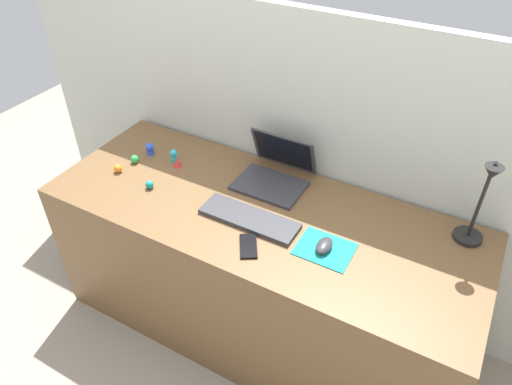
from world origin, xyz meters
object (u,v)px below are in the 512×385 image
at_px(toy_figurine_red, 177,162).
at_px(desk_lamp, 479,206).
at_px(cell_phone, 248,246).
at_px(toy_figurine_green, 135,159).
at_px(laptop, 276,170).
at_px(toy_figurine_blue, 150,148).
at_px(toy_figurine_teal, 149,185).
at_px(toy_figurine_cyan, 174,155).
at_px(keyboard, 249,218).
at_px(toy_figurine_orange, 118,168).
at_px(mouse, 324,246).

bearing_deg(toy_figurine_red, desk_lamp, 5.35).
height_order(cell_phone, toy_figurine_green, toy_figurine_green).
distance_m(laptop, toy_figurine_red, 0.47).
distance_m(toy_figurine_blue, toy_figurine_red, 0.18).
height_order(toy_figurine_teal, toy_figurine_blue, toy_figurine_blue).
relative_size(cell_phone, toy_figurine_teal, 3.35).
bearing_deg(toy_figurine_blue, toy_figurine_cyan, 2.85).
bearing_deg(laptop, desk_lamp, -0.75).
bearing_deg(cell_phone, desk_lamp, -1.40).
relative_size(laptop, toy_figurine_red, 6.71).
height_order(toy_figurine_blue, toy_figurine_cyan, toy_figurine_cyan).
distance_m(toy_figurine_teal, toy_figurine_green, 0.22).
xyz_separation_m(desk_lamp, toy_figurine_red, (-1.27, -0.12, -0.16)).
height_order(keyboard, toy_figurine_green, toy_figurine_green).
height_order(cell_phone, toy_figurine_red, toy_figurine_red).
bearing_deg(keyboard, toy_figurine_orange, -179.77).
relative_size(cell_phone, toy_figurine_orange, 3.17).
bearing_deg(cell_phone, laptop, 72.11).
height_order(mouse, toy_figurine_orange, toy_figurine_orange).
xyz_separation_m(toy_figurine_teal, toy_figurine_green, (-0.19, 0.12, 0.00)).
relative_size(laptop, desk_lamp, 0.75).
relative_size(mouse, toy_figurine_red, 2.15).
bearing_deg(toy_figurine_red, toy_figurine_orange, -140.75).
distance_m(desk_lamp, toy_figurine_red, 1.28).
bearing_deg(toy_figurine_blue, desk_lamp, 3.99).
bearing_deg(cell_phone, toy_figurine_teal, 137.40).
bearing_deg(desk_lamp, toy_figurine_teal, -166.14).
bearing_deg(cell_phone, keyboard, 86.67).
height_order(keyboard, toy_figurine_red, toy_figurine_red).
bearing_deg(toy_figurine_orange, toy_figurine_teal, -7.05).
distance_m(toy_figurine_blue, toy_figurine_green, 0.10).
bearing_deg(toy_figurine_green, keyboard, -7.83).
distance_m(toy_figurine_orange, toy_figurine_blue, 0.19).
bearing_deg(laptop, cell_phone, -76.01).
relative_size(toy_figurine_green, toy_figurine_red, 0.90).
height_order(toy_figurine_teal, toy_figurine_red, toy_figurine_red).
bearing_deg(laptop, toy_figurine_cyan, -167.82).
bearing_deg(mouse, toy_figurine_blue, 168.91).
bearing_deg(desk_lamp, keyboard, -160.00).
relative_size(keyboard, toy_figurine_teal, 10.73).
height_order(mouse, toy_figurine_red, toy_figurine_red).
relative_size(toy_figurine_orange, toy_figurine_blue, 0.67).
distance_m(mouse, cell_phone, 0.28).
height_order(laptop, desk_lamp, desk_lamp).
height_order(desk_lamp, toy_figurine_blue, desk_lamp).
bearing_deg(keyboard, toy_figurine_green, 172.17).
bearing_deg(mouse, desk_lamp, 32.55).
xyz_separation_m(mouse, toy_figurine_green, (-1.00, 0.10, -0.00)).
bearing_deg(toy_figurine_blue, toy_figurine_orange, -100.26).
xyz_separation_m(desk_lamp, toy_figurine_cyan, (-1.30, -0.09, -0.15)).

